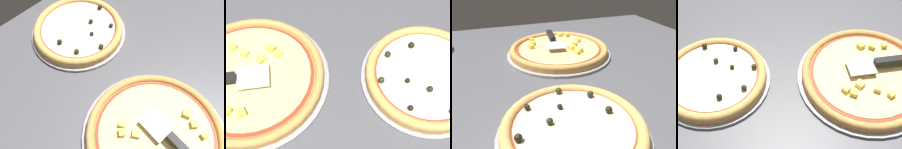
% 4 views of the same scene
% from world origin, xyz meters
% --- Properties ---
extents(ground_plane, '(1.51, 1.19, 0.04)m').
position_xyz_m(ground_plane, '(0.00, 0.00, -0.02)').
color(ground_plane, '#4C4C51').
extents(pizza_pan_front, '(0.42, 0.42, 0.01)m').
position_xyz_m(pizza_pan_front, '(-0.04, -0.10, 0.01)').
color(pizza_pan_front, '#939399').
rests_on(pizza_pan_front, ground_plane).
extents(pizza_front, '(0.40, 0.40, 0.04)m').
position_xyz_m(pizza_front, '(-0.04, -0.10, 0.02)').
color(pizza_front, '#C68E47').
rests_on(pizza_front, pizza_pan_front).
extents(pizza_pan_back, '(0.34, 0.34, 0.01)m').
position_xyz_m(pizza_pan_back, '(0.08, 0.35, 0.01)').
color(pizza_pan_back, '#939399').
rests_on(pizza_pan_back, ground_plane).
extents(pizza_back, '(0.32, 0.32, 0.04)m').
position_xyz_m(pizza_back, '(0.08, 0.35, 0.03)').
color(pizza_back, tan).
rests_on(pizza_back, pizza_pan_back).
extents(serving_spatula, '(0.08, 0.20, 0.02)m').
position_xyz_m(serving_spatula, '(-0.02, -0.16, 0.05)').
color(serving_spatula, '#B7B7BC').
rests_on(serving_spatula, pizza_front).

